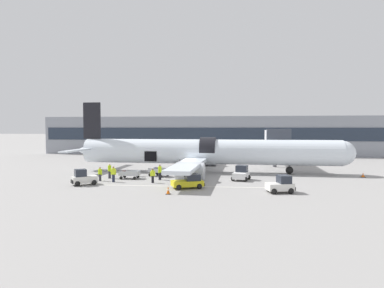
# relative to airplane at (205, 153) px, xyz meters

# --- Properties ---
(ground_plane) EXTENTS (500.00, 500.00, 0.00)m
(ground_plane) POSITION_rel_airplane_xyz_m (-2.20, -3.19, -2.77)
(ground_plane) COLOR gray
(apron_marking_line) EXTENTS (22.23, 1.49, 0.01)m
(apron_marking_line) POSITION_rel_airplane_xyz_m (-0.62, -11.55, -2.77)
(apron_marking_line) COLOR silver
(apron_marking_line) RESTS_ON ground_plane
(terminal_strip) EXTENTS (78.32, 10.28, 8.71)m
(terminal_strip) POSITION_rel_airplane_xyz_m (-2.20, 32.86, 1.58)
(terminal_strip) COLOR gray
(terminal_strip) RESTS_ON ground_plane
(jet_bridge_stub) EXTENTS (3.28, 13.15, 6.06)m
(jet_bridge_stub) POSITION_rel_airplane_xyz_m (10.24, 7.26, 1.73)
(jet_bridge_stub) COLOR #4C4C51
(jet_bridge_stub) RESTS_ON ground_plane
(airplane) EXTENTS (39.02, 31.35, 9.89)m
(airplane) POSITION_rel_airplane_xyz_m (0.00, 0.00, 0.00)
(airplane) COLOR silver
(airplane) RESTS_ON ground_plane
(baggage_tug_lead) EXTENTS (2.84, 2.56, 1.75)m
(baggage_tug_lead) POSITION_rel_airplane_xyz_m (-11.81, -12.39, -2.05)
(baggage_tug_lead) COLOR silver
(baggage_tug_lead) RESTS_ON ground_plane
(baggage_tug_mid) EXTENTS (2.87, 2.46, 1.67)m
(baggage_tug_mid) POSITION_rel_airplane_xyz_m (8.99, -13.54, -2.07)
(baggage_tug_mid) COLOR silver
(baggage_tug_mid) RESTS_ON ground_plane
(baggage_tug_rear) EXTENTS (3.64, 2.91, 1.44)m
(baggage_tug_rear) POSITION_rel_airplane_xyz_m (-0.17, -12.54, -2.13)
(baggage_tug_rear) COLOR yellow
(baggage_tug_rear) RESTS_ON ground_plane
(baggage_tug_spare) EXTENTS (2.35, 2.95, 1.73)m
(baggage_tug_spare) POSITION_rel_airplane_xyz_m (5.13, -6.27, -2.04)
(baggage_tug_spare) COLOR white
(baggage_tug_spare) RESTS_ON ground_plane
(baggage_cart_loading) EXTENTS (3.33, 1.81, 1.00)m
(baggage_cart_loading) POSITION_rel_airplane_xyz_m (-8.32, -7.31, -2.30)
(baggage_cart_loading) COLOR #B7BABF
(baggage_cart_loading) RESTS_ON ground_plane
(baggage_cart_queued) EXTENTS (3.43, 2.47, 1.16)m
(baggage_cart_queued) POSITION_rel_airplane_xyz_m (-5.30, -4.79, -2.20)
(baggage_cart_queued) COLOR #999BA0
(baggage_cart_queued) RESTS_ON ground_plane
(ground_crew_loader_a) EXTENTS (0.52, 0.65, 1.86)m
(ground_crew_loader_a) POSITION_rel_airplane_xyz_m (-4.49, -7.59, -1.80)
(ground_crew_loader_a) COLOR black
(ground_crew_loader_a) RESTS_ON ground_plane
(ground_crew_loader_b) EXTENTS (0.57, 0.46, 1.64)m
(ground_crew_loader_b) POSITION_rel_airplane_xyz_m (-11.23, -9.44, -1.91)
(ground_crew_loader_b) COLOR #2D2D33
(ground_crew_loader_b) RESTS_ON ground_plane
(ground_crew_driver) EXTENTS (0.55, 0.50, 1.64)m
(ground_crew_driver) POSITION_rel_airplane_xyz_m (-4.75, -9.85, -1.91)
(ground_crew_driver) COLOR black
(ground_crew_driver) RESTS_ON ground_plane
(ground_crew_supervisor) EXTENTS (0.64, 0.47, 1.83)m
(ground_crew_supervisor) POSITION_rel_airplane_xyz_m (-9.37, -9.98, -1.81)
(ground_crew_supervisor) COLOR #1E2338
(ground_crew_supervisor) RESTS_ON ground_plane
(ground_crew_helper) EXTENTS (0.59, 0.59, 1.84)m
(ground_crew_helper) POSITION_rel_airplane_xyz_m (-10.91, -7.35, -1.81)
(ground_crew_helper) COLOR #2D2D33
(ground_crew_helper) RESTS_ON ground_plane
(safety_cone_nose) EXTENTS (0.61, 0.61, 0.57)m
(safety_cone_nose) POSITION_rel_airplane_xyz_m (20.31, -1.50, -2.51)
(safety_cone_nose) COLOR black
(safety_cone_nose) RESTS_ON ground_plane
(safety_cone_engine_left) EXTENTS (0.46, 0.46, 0.76)m
(safety_cone_engine_left) POSITION_rel_airplane_xyz_m (-1.56, -15.99, -2.42)
(safety_cone_engine_left) COLOR black
(safety_cone_engine_left) RESTS_ON ground_plane
(safety_cone_wingtip) EXTENTS (0.49, 0.49, 0.75)m
(safety_cone_wingtip) POSITION_rel_airplane_xyz_m (0.43, -8.34, -2.42)
(safety_cone_wingtip) COLOR black
(safety_cone_wingtip) RESTS_ON ground_plane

